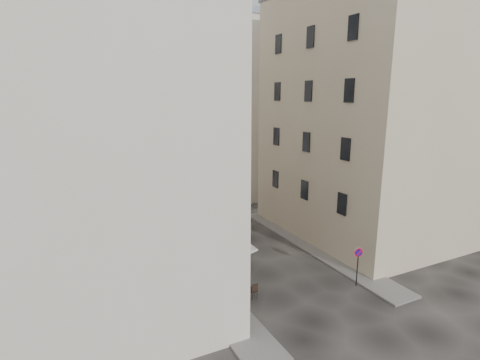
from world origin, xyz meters
TOP-DOWN VIEW (x-y plane):
  - ground at (0.00, 0.00)m, footprint 90.00×90.00m
  - sidewalk_left at (-4.50, 4.00)m, footprint 2.00×22.00m
  - sidewalk_right at (4.50, 3.00)m, footprint 2.00×18.00m
  - building_left at (-10.50, 3.00)m, footprint 12.20×16.20m
  - building_right at (10.50, 3.50)m, footprint 12.20×14.20m
  - building_back at (-1.00, 19.00)m, footprint 18.20×10.20m
  - cafe_storefront at (-4.32, 1.00)m, footprint 1.74×7.30m
  - stone_steps at (0.00, 12.57)m, footprint 9.00×3.15m
  - bollard_near at (-3.25, -1.00)m, footprint 0.12×0.12m
  - bollard_mid at (-3.25, 2.50)m, footprint 0.12×0.12m
  - bollard_far at (-3.25, 6.00)m, footprint 0.12×0.12m
  - no_parking_sign at (3.30, -3.37)m, footprint 0.52×0.17m
  - bistro_table_a at (-3.11, -1.89)m, footprint 1.25×0.59m
  - bistro_table_b at (-2.57, 0.53)m, footprint 1.19×0.56m
  - bistro_table_c at (-3.35, 1.44)m, footprint 1.26×0.59m
  - bistro_table_d at (-2.77, 3.40)m, footprint 1.42×0.67m
  - bistro_table_e at (-2.99, 4.63)m, footprint 1.14×0.53m
  - pedestrian at (-3.20, 2.21)m, footprint 0.64×0.44m

SIDE VIEW (x-z plane):
  - ground at x=0.00m, z-range 0.00..0.00m
  - sidewalk_left at x=-4.50m, z-range 0.00..0.12m
  - sidewalk_right at x=4.50m, z-range 0.00..0.12m
  - stone_steps at x=0.00m, z-range 0.00..0.80m
  - bistro_table_e at x=-2.99m, z-range 0.01..0.81m
  - bistro_table_b at x=-2.57m, z-range 0.01..0.85m
  - bistro_table_a at x=-3.11m, z-range 0.01..0.89m
  - bistro_table_c at x=-3.35m, z-range 0.01..0.90m
  - bistro_table_d at x=-2.77m, z-range 0.01..1.01m
  - bollard_near at x=-3.25m, z-range 0.04..1.02m
  - bollard_mid at x=-3.25m, z-range 0.04..1.02m
  - bollard_far at x=-3.25m, z-range 0.04..1.02m
  - pedestrian at x=-3.20m, z-range 0.00..1.71m
  - no_parking_sign at x=3.30m, z-range 0.49..2.81m
  - cafe_storefront at x=-4.32m, z-range 0.13..3.63m
  - building_right at x=10.50m, z-range 0.01..18.61m
  - building_back at x=-1.00m, z-range 0.01..18.61m
  - building_left at x=-10.50m, z-range 0.01..20.61m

